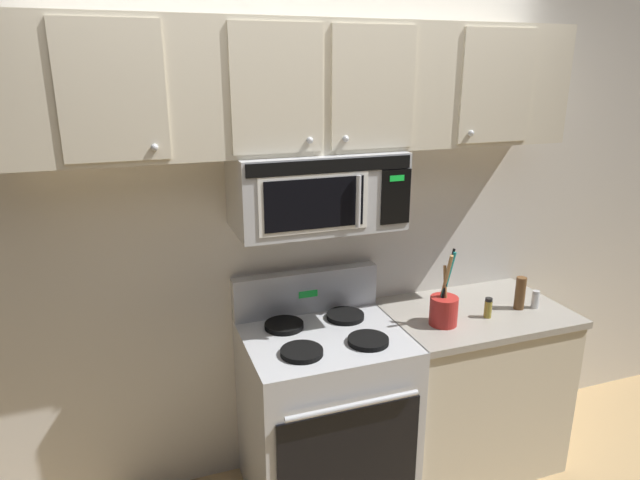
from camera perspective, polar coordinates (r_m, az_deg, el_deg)
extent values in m
cube|color=silver|center=(2.83, -2.03, 1.71)|extent=(5.20, 0.10, 2.70)
cube|color=#B7BABF|center=(2.90, 0.49, -17.62)|extent=(0.76, 0.64, 0.90)
cube|color=black|center=(2.67, 3.07, -21.56)|extent=(0.67, 0.01, 0.52)
cylinder|color=#B7BABF|center=(2.47, 3.45, -16.52)|extent=(0.61, 0.03, 0.03)
cube|color=#B7BABF|center=(2.87, -1.45, -5.28)|extent=(0.76, 0.07, 0.22)
cube|color=#19D83F|center=(2.84, -1.22, -5.55)|extent=(0.10, 0.00, 0.04)
cylinder|color=black|center=(2.50, -1.88, -11.37)|extent=(0.19, 0.19, 0.02)
cylinder|color=black|center=(2.60, 4.95, -10.20)|extent=(0.19, 0.19, 0.02)
cylinder|color=black|center=(2.74, -3.69, -8.70)|extent=(0.19, 0.19, 0.02)
cylinder|color=black|center=(2.83, 2.60, -7.75)|extent=(0.19, 0.19, 0.02)
cube|color=#B7BABF|center=(2.55, -0.42, 5.17)|extent=(0.76, 0.39, 0.35)
cube|color=black|center=(2.34, 1.19, 7.55)|extent=(0.73, 0.01, 0.06)
cube|color=white|center=(2.35, -0.56, 3.72)|extent=(0.49, 0.01, 0.25)
cube|color=black|center=(2.35, -0.54, 3.71)|extent=(0.44, 0.01, 0.22)
cube|color=black|center=(2.50, 7.75, 4.38)|extent=(0.14, 0.01, 0.25)
cube|color=#19D83F|center=(2.47, 7.88, 6.27)|extent=(0.07, 0.00, 0.03)
cylinder|color=#B7BABF|center=(2.40, 3.93, 3.94)|extent=(0.02, 0.02, 0.23)
cube|color=beige|center=(2.53, -0.67, 15.34)|extent=(2.50, 0.33, 0.55)
cube|color=beige|center=(2.22, -20.48, 14.01)|extent=(0.38, 0.01, 0.51)
sphere|color=#B7BABF|center=(2.23, -16.55, 9.06)|extent=(0.03, 0.03, 0.03)
cube|color=beige|center=(2.30, -4.36, 15.09)|extent=(0.38, 0.01, 0.51)
sphere|color=#B7BABF|center=(2.34, -1.04, 10.14)|extent=(0.03, 0.03, 0.03)
cube|color=beige|center=(2.45, 5.51, 15.19)|extent=(0.38, 0.01, 0.51)
sphere|color=#B7BABF|center=(2.40, 2.65, 10.29)|extent=(0.03, 0.03, 0.03)
cube|color=beige|center=(2.76, 17.65, 14.73)|extent=(0.38, 0.01, 0.51)
sphere|color=#B7BABF|center=(2.69, 15.18, 10.50)|extent=(0.03, 0.03, 0.03)
cube|color=beige|center=(3.26, 14.90, -14.37)|extent=(0.90, 0.62, 0.86)
cube|color=#9E998E|center=(3.05, 15.55, -7.14)|extent=(0.93, 0.65, 0.03)
cylinder|color=red|center=(2.81, 12.51, -7.07)|extent=(0.14, 0.14, 0.14)
cylinder|color=teal|center=(2.76, 12.84, -4.14)|extent=(0.08, 0.03, 0.30)
cylinder|color=black|center=(2.75, 12.84, -4.01)|extent=(0.08, 0.03, 0.31)
cylinder|color=olive|center=(2.76, 12.68, -4.83)|extent=(0.02, 0.04, 0.23)
cylinder|color=#A87A47|center=(2.75, 12.69, -4.17)|extent=(0.02, 0.10, 0.30)
cylinder|color=white|center=(3.15, 21.13, -5.80)|extent=(0.04, 0.04, 0.08)
cylinder|color=#B7BABF|center=(3.13, 21.22, -5.01)|extent=(0.04, 0.04, 0.02)
cylinder|color=brown|center=(3.09, 19.77, -5.13)|extent=(0.05, 0.05, 0.17)
cylinder|color=olive|center=(2.95, 16.78, -6.78)|extent=(0.04, 0.04, 0.09)
cylinder|color=black|center=(2.93, 16.87, -5.85)|extent=(0.04, 0.04, 0.02)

